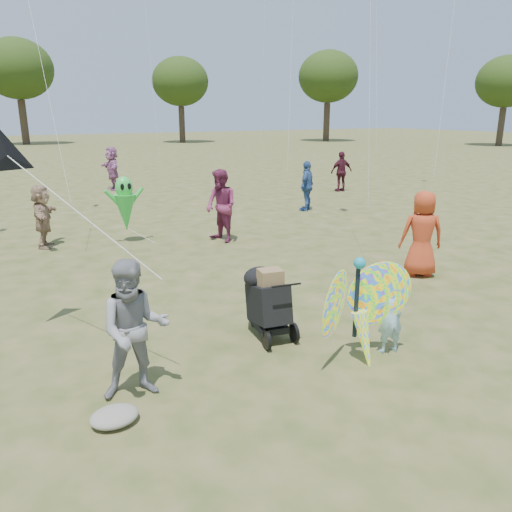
{
  "coord_description": "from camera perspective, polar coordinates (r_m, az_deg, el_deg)",
  "views": [
    {
      "loc": [
        -4.0,
        -5.09,
        3.29
      ],
      "look_at": [
        -0.2,
        1.5,
        1.1
      ],
      "focal_mm": 35.0,
      "sensor_mm": 36.0,
      "label": 1
    }
  ],
  "objects": [
    {
      "name": "crowd_d",
      "position": [
        13.62,
        -23.21,
        4.18
      ],
      "size": [
        0.89,
        1.54,
        1.58
      ],
      "primitive_type": "imported",
      "rotation": [
        0.0,
        0.0,
        1.26
      ],
      "color": "#9B795F",
      "rests_on": "ground"
    },
    {
      "name": "crowd_h",
      "position": [
        22.07,
        9.74,
        9.49
      ],
      "size": [
        1.05,
        0.55,
        1.71
      ],
      "primitive_type": "imported",
      "rotation": [
        0.0,
        0.0,
        3.0
      ],
      "color": "#471725",
      "rests_on": "ground"
    },
    {
      "name": "crowd_e",
      "position": [
        13.09,
        -4.01,
        5.72
      ],
      "size": [
        0.87,
        1.04,
        1.9
      ],
      "primitive_type": "imported",
      "rotation": [
        0.0,
        0.0,
        4.89
      ],
      "color": "#78284C",
      "rests_on": "ground"
    },
    {
      "name": "grey_bag",
      "position": [
        5.95,
        -15.89,
        -17.22
      ],
      "size": [
        0.53,
        0.44,
        0.17
      ],
      "primitive_type": "ellipsoid",
      "color": "gray",
      "rests_on": "ground"
    },
    {
      "name": "butterfly_kite",
      "position": [
        6.84,
        11.8,
        -6.24
      ],
      "size": [
        1.74,
        0.75,
        1.69
      ],
      "color": "#FF2865",
      "rests_on": "ground"
    },
    {
      "name": "alien_kite",
      "position": [
        13.35,
        -14.71,
        5.52
      ],
      "size": [
        1.12,
        0.69,
        1.74
      ],
      "color": "green",
      "rests_on": "ground"
    },
    {
      "name": "child_girl",
      "position": [
        7.29,
        15.11,
        -6.78
      ],
      "size": [
        0.43,
        0.34,
        1.06
      ],
      "primitive_type": "imported",
      "rotation": [
        0.0,
        0.0,
        2.91
      ],
      "color": "#99C8D8",
      "rests_on": "ground"
    },
    {
      "name": "crowd_a",
      "position": [
        10.81,
        18.43,
        2.41
      ],
      "size": [
        1.04,
        0.94,
        1.79
      ],
      "primitive_type": "imported",
      "rotation": [
        0.0,
        0.0,
        2.6
      ],
      "color": "#B73B1D",
      "rests_on": "ground"
    },
    {
      "name": "delta_kite_rig",
      "position": [
        7.81,
        -26.49,
        10.17
      ],
      "size": [
        1.79,
        2.66,
        1.77
      ],
      "color": "black",
      "rests_on": "ground"
    },
    {
      "name": "crowd_c",
      "position": [
        17.49,
        5.84,
        7.97
      ],
      "size": [
        1.06,
        0.91,
        1.71
      ],
      "primitive_type": "imported",
      "rotation": [
        0.0,
        0.0,
        3.75
      ],
      "color": "#355791",
      "rests_on": "ground"
    },
    {
      "name": "ground",
      "position": [
        7.26,
        7.43,
        -11.02
      ],
      "size": [
        160.0,
        160.0,
        0.0
      ],
      "primitive_type": "plane",
      "color": "#51592B",
      "rests_on": "ground"
    },
    {
      "name": "jogging_stroller",
      "position": [
        7.5,
        1.23,
        -4.84
      ],
      "size": [
        0.6,
        1.1,
        1.09
      ],
      "rotation": [
        0.0,
        0.0,
        -0.18
      ],
      "color": "black",
      "rests_on": "ground"
    },
    {
      "name": "crowd_j",
      "position": [
        23.07,
        -16.11,
        9.59
      ],
      "size": [
        0.58,
        1.75,
        1.88
      ],
      "primitive_type": "imported",
      "rotation": [
        0.0,
        0.0,
        4.72
      ],
      "color": "#9D598D",
      "rests_on": "ground"
    },
    {
      "name": "tree_line",
      "position": [
        50.79,
        -22.47,
        18.95
      ],
      "size": [
        91.78,
        33.6,
        10.79
      ],
      "color": "#3A2D21",
      "rests_on": "ground"
    },
    {
      "name": "adult_man",
      "position": [
        6.06,
        -13.7,
        -8.17
      ],
      "size": [
        0.96,
        0.82,
        1.7
      ],
      "primitive_type": "imported",
      "rotation": [
        0.0,
        0.0,
        -0.24
      ],
      "color": "gray",
      "rests_on": "ground"
    }
  ]
}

